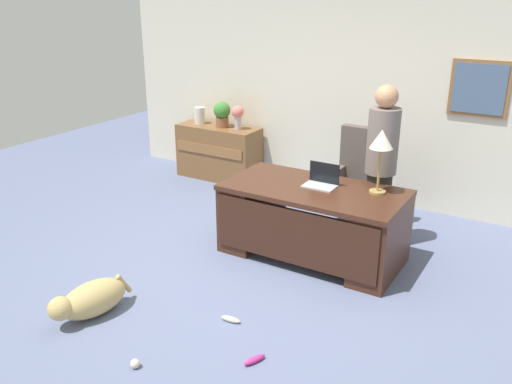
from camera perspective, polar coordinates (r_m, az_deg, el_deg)
ground_plane at (r=5.29m, az=-0.83°, el=-8.79°), size 12.00×12.00×0.00m
back_wall at (r=7.06m, az=10.60°, el=10.12°), size 7.00×0.16×2.70m
desk at (r=5.49m, az=5.92°, el=-2.99°), size 1.80×0.92×0.75m
credenza at (r=7.85m, az=-3.96°, el=4.24°), size 1.21×0.50×0.77m
armchair at (r=6.25m, az=10.91°, el=0.68°), size 0.60×0.59×1.15m
person_standing at (r=5.67m, az=13.09°, el=2.67°), size 0.32×0.32×1.74m
dog_lying at (r=4.83m, az=-17.22°, el=-10.86°), size 0.42×0.76×0.30m
laptop at (r=5.44m, az=6.98°, el=1.24°), size 0.32×0.22×0.22m
desk_lamp at (r=5.20m, az=13.16°, el=5.04°), size 0.22×0.22×0.63m
vase_with_flowers at (r=7.53m, az=-1.95°, el=8.21°), size 0.17×0.17×0.33m
vase_empty at (r=7.92m, az=-5.99°, el=8.08°), size 0.16×0.16×0.24m
potted_plant at (r=7.67m, az=-3.62°, el=8.35°), size 0.24×0.24×0.36m
dog_toy_ball at (r=4.23m, az=-12.71°, el=-17.34°), size 0.07×0.07×0.07m
dog_toy_bone at (r=4.19m, az=-0.16°, el=-17.36°), size 0.12×0.19×0.05m
dog_toy_plush at (r=4.62m, az=-2.72°, el=-13.33°), size 0.18×0.07×0.05m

